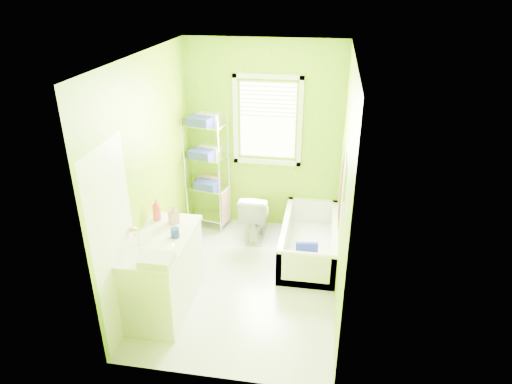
% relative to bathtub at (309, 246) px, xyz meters
% --- Properties ---
extents(ground, '(2.90, 2.90, 0.00)m').
position_rel_bathtub_xyz_m(ground, '(-0.71, -0.67, -0.15)').
color(ground, silver).
rests_on(ground, ground).
extents(room_envelope, '(2.14, 2.94, 2.62)m').
position_rel_bathtub_xyz_m(room_envelope, '(-0.71, -0.67, 1.39)').
color(room_envelope, '#79A808').
rests_on(room_envelope, ground).
extents(window, '(0.92, 0.05, 1.22)m').
position_rel_bathtub_xyz_m(window, '(-0.66, 0.76, 1.46)').
color(window, white).
rests_on(window, ground).
extents(door, '(0.09, 0.80, 2.00)m').
position_rel_bathtub_xyz_m(door, '(-1.74, -1.66, 0.85)').
color(door, white).
rests_on(door, ground).
extents(right_wall_decor, '(0.04, 1.48, 1.17)m').
position_rel_bathtub_xyz_m(right_wall_decor, '(0.33, -0.69, 1.17)').
color(right_wall_decor, '#42071A').
rests_on(right_wall_decor, ground).
extents(bathtub, '(0.69, 1.48, 0.48)m').
position_rel_bathtub_xyz_m(bathtub, '(0.00, 0.00, 0.00)').
color(bathtub, white).
rests_on(bathtub, ground).
extents(toilet, '(0.38, 0.67, 0.68)m').
position_rel_bathtub_xyz_m(toilet, '(-0.75, 0.38, 0.19)').
color(toilet, white).
rests_on(toilet, ground).
extents(vanity, '(0.58, 1.13, 1.10)m').
position_rel_bathtub_xyz_m(vanity, '(-1.48, -1.23, 0.30)').
color(vanity, white).
rests_on(vanity, ground).
extents(wire_shelf_unit, '(0.60, 0.49, 1.63)m').
position_rel_bathtub_xyz_m(wire_shelf_unit, '(-1.46, 0.61, 0.84)').
color(wire_shelf_unit, silver).
rests_on(wire_shelf_unit, ground).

